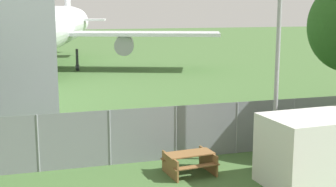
% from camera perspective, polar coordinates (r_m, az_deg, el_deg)
% --- Properties ---
extents(perimeter_fence, '(56.07, 0.07, 2.08)m').
position_cam_1_polar(perimeter_fence, '(17.92, 0.97, -4.78)').
color(perimeter_fence, gray).
rests_on(perimeter_fence, ground).
extents(airplane, '(30.97, 38.70, 11.76)m').
position_cam_1_polar(airplane, '(43.03, -14.44, 7.66)').
color(airplane, silver).
rests_on(airplane, ground).
extents(portable_cabin, '(5.07, 2.56, 2.32)m').
position_cam_1_polar(portable_cabin, '(16.55, 19.78, -6.28)').
color(portable_cabin, silver).
rests_on(portable_cabin, ground).
extents(picnic_bench_open_grass, '(1.79, 1.55, 0.76)m').
position_cam_1_polar(picnic_bench_open_grass, '(16.53, 2.64, -8.18)').
color(picnic_bench_open_grass, brown).
rests_on(picnic_bench_open_grass, ground).
extents(light_mast, '(0.44, 0.44, 6.71)m').
position_cam_1_polar(light_mast, '(17.56, 13.25, 5.06)').
color(light_mast, '#99999E').
rests_on(light_mast, ground).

